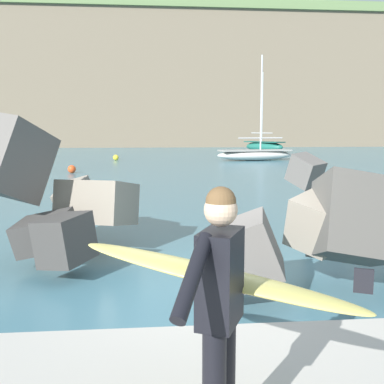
# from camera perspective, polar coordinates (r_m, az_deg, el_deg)

# --- Properties ---
(ground_plane) EXTENTS (400.00, 400.00, 0.00)m
(ground_plane) POSITION_cam_1_polar(r_m,az_deg,el_deg) (7.09, 2.26, -11.81)
(ground_plane) COLOR #42707F
(breakwater_jetty) EXTENTS (31.47, 6.93, 2.73)m
(breakwater_jetty) POSITION_cam_1_polar(r_m,az_deg,el_deg) (8.81, 18.45, -1.22)
(breakwater_jetty) COLOR #605B56
(breakwater_jetty) RESTS_ON ground
(surfer_with_board) EXTENTS (2.05, 1.51, 1.78)m
(surfer_with_board) POSITION_cam_1_polar(r_m,az_deg,el_deg) (3.14, 3.37, -12.56)
(surfer_with_board) COLOR black
(surfer_with_board) RESTS_ON walkway_path
(boat_near_centre) EXTENTS (4.12, 5.00, 8.31)m
(boat_near_centre) POSITION_cam_1_polar(r_m,az_deg,el_deg) (50.33, 8.78, 5.57)
(boat_near_centre) COLOR #1E6656
(boat_near_centre) RESTS_ON ground
(boat_mid_left) EXTENTS (6.22, 2.64, 7.90)m
(boat_mid_left) POSITION_cam_1_polar(r_m,az_deg,el_deg) (36.22, 7.68, 4.60)
(boat_mid_left) COLOR beige
(boat_mid_left) RESTS_ON ground
(mooring_buoy_inner) EXTENTS (0.44, 0.44, 0.44)m
(mooring_buoy_inner) POSITION_cam_1_polar(r_m,az_deg,el_deg) (36.51, -9.27, 4.17)
(mooring_buoy_inner) COLOR yellow
(mooring_buoy_inner) RESTS_ON ground
(mooring_buoy_middle) EXTENTS (0.44, 0.44, 0.44)m
(mooring_buoy_middle) POSITION_cam_1_polar(r_m,az_deg,el_deg) (26.28, -14.45, 2.72)
(mooring_buoy_middle) COLOR #E54C1E
(mooring_buoy_middle) RESTS_ON ground
(headland_bluff) EXTENTS (109.54, 41.12, 19.12)m
(headland_bluff) POSITION_cam_1_polar(r_m,az_deg,el_deg) (82.86, -8.96, 12.54)
(headland_bluff) COLOR #756651
(headland_bluff) RESTS_ON ground
(station_building_west) EXTENTS (7.02, 7.09, 6.16)m
(station_building_west) POSITION_cam_1_polar(r_m,az_deg,el_deg) (83.01, -17.94, 21.12)
(station_building_west) COLOR silver
(station_building_west) RESTS_ON headland_bluff
(station_building_central) EXTENTS (5.78, 6.15, 5.07)m
(station_building_central) POSITION_cam_1_polar(r_m,az_deg,el_deg) (85.67, -10.28, 20.54)
(station_building_central) COLOR silver
(station_building_central) RESTS_ON headland_bluff
(station_building_east) EXTENTS (4.88, 7.03, 5.58)m
(station_building_east) POSITION_cam_1_polar(r_m,az_deg,el_deg) (87.03, -10.09, 20.51)
(station_building_east) COLOR #B2ADA3
(station_building_east) RESTS_ON headland_bluff
(station_building_annex) EXTENTS (5.04, 7.25, 4.52)m
(station_building_annex) POSITION_cam_1_polar(r_m,az_deg,el_deg) (82.05, -17.97, 20.69)
(station_building_annex) COLOR #B2ADA3
(station_building_annex) RESTS_ON headland_bluff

